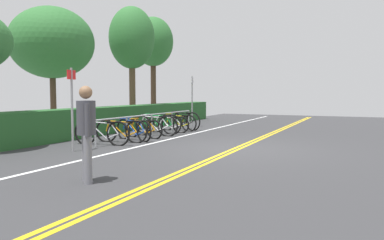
# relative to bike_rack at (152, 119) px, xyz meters

# --- Properties ---
(ground_plane) EXTENTS (32.60, 12.49, 0.05)m
(ground_plane) POSITION_rel_bike_rack_xyz_m (-1.67, -3.70, -0.62)
(ground_plane) COLOR #353538
(centre_line_yellow_inner) EXTENTS (29.34, 0.10, 0.00)m
(centre_line_yellow_inner) POSITION_rel_bike_rack_xyz_m (-1.67, -3.78, -0.59)
(centre_line_yellow_inner) COLOR gold
(centre_line_yellow_inner) RESTS_ON ground_plane
(centre_line_yellow_outer) EXTENTS (29.34, 0.10, 0.00)m
(centre_line_yellow_outer) POSITION_rel_bike_rack_xyz_m (-1.67, -3.62, -0.59)
(centre_line_yellow_outer) COLOR gold
(centre_line_yellow_outer) RESTS_ON ground_plane
(bike_lane_stripe_white) EXTENTS (29.34, 0.12, 0.00)m
(bike_lane_stripe_white) POSITION_rel_bike_rack_xyz_m (-1.67, -1.03, -0.59)
(bike_lane_stripe_white) COLOR white
(bike_lane_stripe_white) RESTS_ON ground_plane
(bike_rack) EXTENTS (6.26, 0.05, 0.78)m
(bike_rack) POSITION_rel_bike_rack_xyz_m (0.00, 0.00, 0.00)
(bike_rack) COLOR #9EA0A5
(bike_rack) RESTS_ON ground_plane
(bicycle_0) EXTENTS (0.46, 1.84, 0.77)m
(bicycle_0) POSITION_rel_bike_rack_xyz_m (-2.64, 0.15, -0.23)
(bicycle_0) COLOR black
(bicycle_0) RESTS_ON ground_plane
(bicycle_1) EXTENTS (0.50, 1.70, 0.75)m
(bicycle_1) POSITION_rel_bike_rack_xyz_m (-1.91, -0.04, -0.24)
(bicycle_1) COLOR black
(bicycle_1) RESTS_ON ground_plane
(bicycle_2) EXTENTS (0.68, 1.70, 0.73)m
(bicycle_2) POSITION_rel_bike_rack_xyz_m (-1.33, -0.10, -0.25)
(bicycle_2) COLOR black
(bicycle_2) RESTS_ON ground_plane
(bicycle_3) EXTENTS (0.46, 1.66, 0.68)m
(bicycle_3) POSITION_rel_bike_rack_xyz_m (-0.65, -0.04, -0.27)
(bicycle_3) COLOR black
(bicycle_3) RESTS_ON ground_plane
(bicycle_4) EXTENTS (0.46, 1.77, 0.78)m
(bicycle_4) POSITION_rel_bike_rack_xyz_m (0.07, -0.07, -0.23)
(bicycle_4) COLOR black
(bicycle_4) RESTS_ON ground_plane
(bicycle_5) EXTENTS (0.47, 1.81, 0.79)m
(bicycle_5) POSITION_rel_bike_rack_xyz_m (0.68, 0.12, -0.22)
(bicycle_5) COLOR black
(bicycle_5) RESTS_ON ground_plane
(bicycle_6) EXTENTS (0.46, 1.69, 0.69)m
(bicycle_6) POSITION_rel_bike_rack_xyz_m (1.27, 0.02, -0.27)
(bicycle_6) COLOR black
(bicycle_6) RESTS_ON ground_plane
(bicycle_7) EXTENTS (0.46, 1.73, 0.71)m
(bicycle_7) POSITION_rel_bike_rack_xyz_m (2.02, -0.03, -0.26)
(bicycle_7) COLOR black
(bicycle_7) RESTS_ON ground_plane
(bicycle_8) EXTENTS (0.60, 1.75, 0.79)m
(bicycle_8) POSITION_rel_bike_rack_xyz_m (2.55, -0.01, -0.22)
(bicycle_8) COLOR black
(bicycle_8) RESTS_ON ground_plane
(pedestrian) EXTENTS (0.37, 0.38, 1.65)m
(pedestrian) POSITION_rel_bike_rack_xyz_m (-6.54, -2.58, 0.36)
(pedestrian) COLOR slate
(pedestrian) RESTS_ON ground_plane
(sign_post_near) EXTENTS (0.36, 0.09, 2.18)m
(sign_post_near) POSITION_rel_bike_rack_xyz_m (-3.95, 0.05, 0.72)
(sign_post_near) COLOR gray
(sign_post_near) RESTS_ON ground_plane
(sign_post_far) EXTENTS (0.36, 0.09, 2.27)m
(sign_post_far) POSITION_rel_bike_rack_xyz_m (3.79, 0.16, 0.77)
(sign_post_far) COLOR gray
(sign_post_far) RESTS_ON ground_plane
(hedge_backdrop) EXTENTS (15.21, 0.89, 0.99)m
(hedge_backdrop) POSITION_rel_bike_rack_xyz_m (1.50, 2.12, -0.10)
(hedge_backdrop) COLOR #235626
(hedge_backdrop) RESTS_ON ground_plane
(tree_mid) EXTENTS (3.24, 3.24, 4.84)m
(tree_mid) POSITION_rel_bike_rack_xyz_m (-0.30, 4.27, 2.86)
(tree_mid) COLOR #473323
(tree_mid) RESTS_ON ground_plane
(tree_far_right) EXTENTS (2.11, 2.11, 5.49)m
(tree_far_right) POSITION_rel_bike_rack_xyz_m (3.43, 3.05, 3.43)
(tree_far_right) COLOR brown
(tree_far_right) RESTS_ON ground_plane
(tree_extra) EXTENTS (2.29, 2.29, 5.79)m
(tree_extra) POSITION_rel_bike_rack_xyz_m (7.30, 4.18, 3.76)
(tree_extra) COLOR #473323
(tree_extra) RESTS_ON ground_plane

